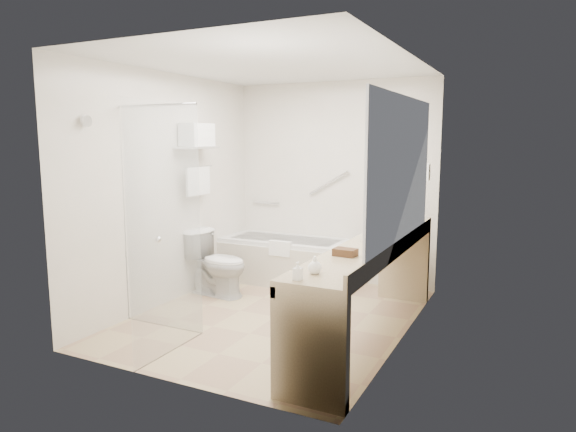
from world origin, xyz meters
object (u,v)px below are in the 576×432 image
at_px(toilet, 217,264).
at_px(amenity_basket, 345,252).
at_px(vanity_counter, 369,270).
at_px(water_bottle_left, 405,218).
at_px(bathtub, 285,260).

distance_m(toilet, amenity_basket, 2.19).
xyz_separation_m(vanity_counter, water_bottle_left, (0.04, 1.17, 0.31)).
relative_size(vanity_counter, amenity_basket, 14.69).
bearing_deg(toilet, water_bottle_left, -65.84).
bearing_deg(bathtub, vanity_counter, -42.35).
bearing_deg(vanity_counter, bathtub, 137.65).
height_order(vanity_counter, amenity_basket, vanity_counter).
bearing_deg(vanity_counter, amenity_basket, -99.87).
bearing_deg(amenity_basket, toilet, 153.42).
bearing_deg(water_bottle_left, amenity_basket, -93.95).
height_order(bathtub, amenity_basket, amenity_basket).
relative_size(vanity_counter, water_bottle_left, 12.77).
bearing_deg(amenity_basket, vanity_counter, 80.13).
bearing_deg(bathtub, water_bottle_left, -8.06).
height_order(bathtub, vanity_counter, vanity_counter).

